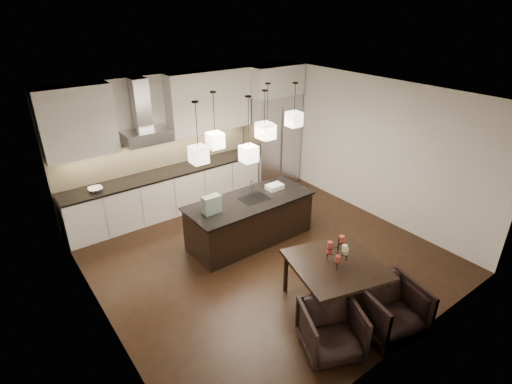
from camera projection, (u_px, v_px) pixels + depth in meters
floor at (263, 254)px, 7.14m from camera, size 5.50×5.50×0.02m
ceiling at (264, 96)px, 5.90m from camera, size 5.50×5.50×0.02m
wall_back at (184, 139)px, 8.51m from camera, size 5.50×0.02×2.80m
wall_front at (411, 264)px, 4.53m from camera, size 5.50×0.02×2.80m
wall_left at (90, 237)px, 5.04m from camera, size 0.02×5.50×2.80m
wall_right at (372, 148)px, 8.00m from camera, size 0.02×5.50×2.80m
refrigerator at (272, 140)px, 9.50m from camera, size 1.20×0.72×2.15m
fridge_panel at (273, 80)px, 8.89m from camera, size 1.26×0.72×0.65m
lower_cabinets at (169, 193)px, 8.36m from camera, size 4.21×0.62×0.88m
countertop at (167, 173)px, 8.15m from camera, size 4.21×0.66×0.04m
backsplash at (159, 153)px, 8.22m from camera, size 4.21×0.02×0.63m
upper_cab_left at (77, 122)px, 6.90m from camera, size 1.25×0.35×1.25m
upper_cab_right at (210, 101)px, 8.33m from camera, size 1.85×0.35×1.25m
hood_canopy at (147, 136)px, 7.67m from camera, size 0.90×0.52×0.24m
hood_chimney at (141, 104)px, 7.49m from camera, size 0.30×0.28×0.96m
fruit_bowl at (95, 189)px, 7.33m from camera, size 0.28×0.28×0.06m
island_body at (250, 221)px, 7.39m from camera, size 2.29×0.93×0.80m
island_top at (250, 200)px, 7.21m from camera, size 2.36×1.00×0.04m
faucet at (251, 188)px, 7.24m from camera, size 0.09×0.22×0.35m
tote_bag at (212, 204)px, 6.70m from camera, size 0.31×0.17×0.31m
food_container at (275, 187)px, 7.58m from camera, size 0.31×0.22×0.09m
dining_table at (334, 284)px, 5.81m from camera, size 1.50×1.50×0.73m
candelabra at (338, 251)px, 5.55m from camera, size 0.43×0.43×0.43m
candle_a at (346, 251)px, 5.62m from camera, size 0.09×0.09×0.10m
candle_b at (329, 250)px, 5.65m from camera, size 0.09×0.09×0.10m
candle_c at (338, 259)px, 5.45m from camera, size 0.09×0.09×0.10m
candle_d at (342, 239)px, 5.61m from camera, size 0.09×0.09×0.10m
candle_e at (330, 245)px, 5.48m from camera, size 0.09×0.09×0.10m
candle_f at (345, 248)px, 5.40m from camera, size 0.09×0.09×0.10m
armchair_left at (331, 330)px, 5.05m from camera, size 0.96×0.97×0.67m
armchair_right at (391, 309)px, 5.33m from camera, size 0.95×0.97×0.74m
pendant_a at (199, 155)px, 6.01m from camera, size 0.24×0.24×0.26m
pendant_b at (215, 140)px, 6.59m from camera, size 0.24×0.24×0.26m
pendant_c at (265, 131)px, 6.64m from camera, size 0.24×0.24×0.26m
pendant_d at (267, 132)px, 7.24m from camera, size 0.24×0.24×0.26m
pendant_e at (294, 119)px, 7.19m from camera, size 0.24×0.24×0.26m
pendant_f at (249, 154)px, 6.37m from camera, size 0.24×0.24×0.26m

